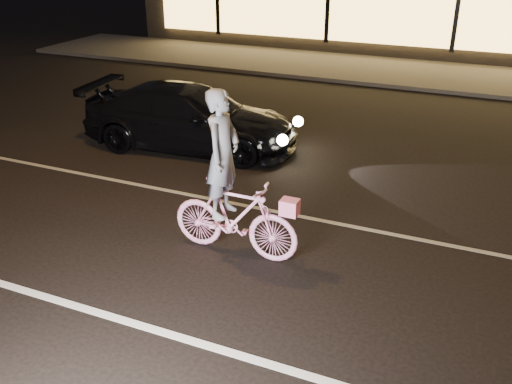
% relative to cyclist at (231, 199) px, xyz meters
% --- Properties ---
extents(ground, '(90.00, 90.00, 0.00)m').
position_rel_cyclist_xyz_m(ground, '(1.48, -0.51, -0.88)').
color(ground, black).
rests_on(ground, ground).
extents(lane_stripe_near, '(60.00, 0.12, 0.01)m').
position_rel_cyclist_xyz_m(lane_stripe_near, '(1.48, -2.01, -0.87)').
color(lane_stripe_near, silver).
rests_on(lane_stripe_near, ground).
extents(lane_stripe_far, '(60.00, 0.10, 0.01)m').
position_rel_cyclist_xyz_m(lane_stripe_far, '(1.48, 1.49, -0.87)').
color(lane_stripe_far, gray).
rests_on(lane_stripe_far, ground).
extents(sidewalk, '(30.00, 4.00, 0.12)m').
position_rel_cyclist_xyz_m(sidewalk, '(1.48, 12.49, -0.82)').
color(sidewalk, '#383533').
rests_on(sidewalk, ground).
extents(cyclist, '(1.96, 0.67, 2.46)m').
position_rel_cyclist_xyz_m(cyclist, '(0.00, 0.00, 0.00)').
color(cyclist, '#FA3199').
rests_on(cyclist, ground).
extents(sedan, '(4.82, 2.34, 1.35)m').
position_rel_cyclist_xyz_m(sedan, '(-2.76, 3.68, -0.20)').
color(sedan, black).
rests_on(sedan, ground).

